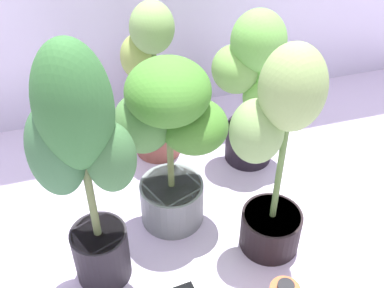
% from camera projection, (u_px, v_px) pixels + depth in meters
% --- Properties ---
extents(ground_plane, '(8.00, 8.00, 0.00)m').
position_uv_depth(ground_plane, '(193.00, 238.00, 1.80)').
color(ground_plane, silver).
rests_on(ground_plane, ground).
extents(potted_plant_front_left, '(0.32, 0.28, 0.89)m').
position_uv_depth(potted_plant_front_left, '(81.00, 158.00, 1.35)').
color(potted_plant_front_left, black).
rests_on(potted_plant_front_left, ground).
extents(potted_plant_front_right, '(0.33, 0.27, 0.81)m').
position_uv_depth(potted_plant_front_right, '(276.00, 150.00, 1.50)').
color(potted_plant_front_right, black).
rests_on(potted_plant_front_right, ground).
extents(potted_plant_back_center, '(0.27, 0.24, 0.70)m').
position_uv_depth(potted_plant_back_center, '(152.00, 84.00, 1.96)').
color(potted_plant_back_center, brown).
rests_on(potted_plant_back_center, ground).
extents(potted_plant_back_right, '(0.38, 0.29, 0.69)m').
position_uv_depth(potted_plant_back_right, '(256.00, 81.00, 1.89)').
color(potted_plant_back_right, black).
rests_on(potted_plant_back_right, ground).
extents(potted_plant_center, '(0.43, 0.33, 0.68)m').
position_uv_depth(potted_plant_center, '(170.00, 134.00, 1.62)').
color(potted_plant_center, slate).
rests_on(potted_plant_center, ground).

